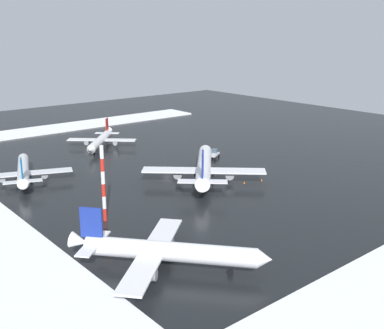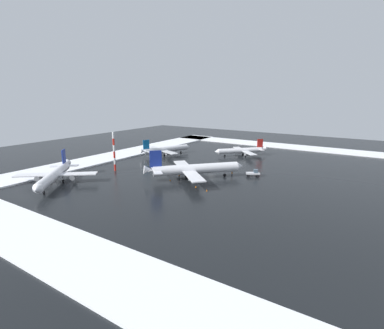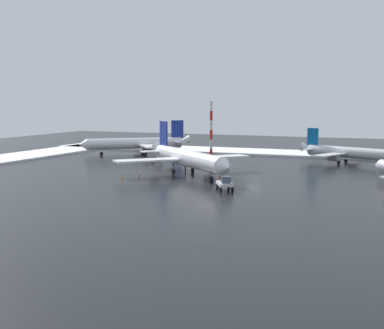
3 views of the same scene
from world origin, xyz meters
The scene contains 12 objects.
ground_plane centered at (0.00, 0.00, 0.00)m, with size 240.00×240.00×0.00m, color black.
snow_bank_far centered at (0.00, -50.00, 0.25)m, with size 152.00×16.00×0.49m, color white.
airplane_parked_portside centered at (13.58, 0.81, 3.40)m, with size 27.86×26.50×10.29m.
airplane_far_rear centered at (-13.14, -32.31, 2.64)m, with size 25.82×21.84×7.99m.
airplane_distant_tail centered at (43.04, -32.59, 3.01)m, with size 25.28×23.25×9.12m.
pushback_tug centered at (-0.23, 16.58, 1.28)m, with size 4.25×5.08×2.50m.
ground_crew_by_nose_gear centered at (3.14, 9.94, 0.97)m, with size 0.36×0.36×1.71m.
ground_crew_near_tug centered at (15.93, -3.63, 0.97)m, with size 0.36×0.36×1.71m.
antenna_mast centered at (20.42, -29.81, 7.26)m, with size 0.70×0.70×14.52m.
traffic_cone_near_nose centered at (19.85, -4.47, 0.28)m, with size 0.36×0.36×0.55m, color orange.
traffic_cone_mid_line centered at (22.57, 11.16, 0.28)m, with size 0.36×0.36×0.55m, color orange.
traffic_cone_wingtip_side centered at (21.32, 6.54, 0.28)m, with size 0.36×0.36×0.55m, color orange.
Camera 3 is at (-33.37, 107.64, 15.61)m, focal length 55.00 mm.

